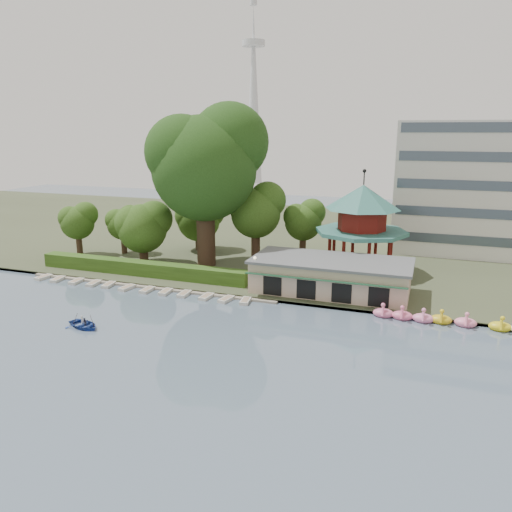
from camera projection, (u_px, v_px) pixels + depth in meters
The scene contains 14 objects.
ground_plane at pixel (164, 359), 42.72m from camera, with size 220.00×220.00×0.00m, color slate.
shore at pixel (308, 237), 90.19m from camera, with size 220.00×70.00×0.40m, color #424930.
embankment at pixel (238, 296), 58.49m from camera, with size 220.00×0.60×0.30m, color gray.
dock at pixel (148, 286), 62.28m from camera, with size 34.00×1.60×0.24m, color gray.
boathouse at pixel (331, 275), 58.99m from camera, with size 18.60×9.39×3.90m.
pavilion at pixel (362, 220), 66.24m from camera, with size 12.40×12.40×13.50m.
broadcast_tower at pixel (254, 86), 175.82m from camera, with size 8.00×8.00×96.00m.
hedge at pixel (141, 268), 65.97m from camera, with size 30.00×2.00×1.80m, color #325419.
lamp_post at pixel (255, 267), 58.77m from camera, with size 0.36×0.36×4.28m.
big_tree at pixel (206, 160), 67.64m from camera, with size 15.79×14.71×22.44m.
small_trees at pixel (195, 218), 73.83m from camera, with size 38.76×17.04×11.59m.
swan_boats at pixel (447, 320), 50.37m from camera, with size 15.30×2.02×1.92m.
moored_rowboats at pixel (137, 288), 61.16m from camera, with size 29.75×2.73×0.36m.
rowboat_with_passengers at pixel (84, 322), 49.50m from camera, with size 6.02×5.01×2.01m.
Camera 1 is at (20.49, -34.35, 19.13)m, focal length 35.00 mm.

